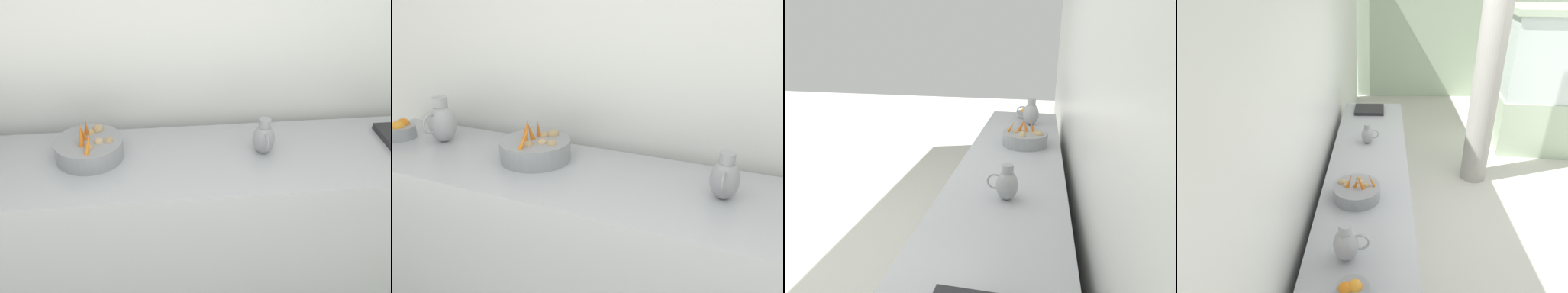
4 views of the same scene
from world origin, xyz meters
TOP-DOWN VIEW (x-y plane):
  - ground_plane at (0.00, 0.00)m, footprint 14.56×14.56m
  - tile_wall_left at (-1.95, 0.32)m, footprint 0.10×7.71m
  - prep_counter at (-1.50, -0.18)m, footprint 0.69×3.10m
  - vegetable_colander at (-1.56, -0.62)m, footprint 0.35×0.35m
  - orange_bowl at (-1.53, -1.50)m, footprint 0.17×0.17m
  - metal_pitcher_tall at (-1.58, -1.23)m, footprint 0.21×0.15m
  - metal_pitcher_short at (-1.52, 0.28)m, footprint 0.17×0.12m

SIDE VIEW (x-z plane):
  - ground_plane at x=0.00m, z-range 0.00..0.00m
  - prep_counter at x=-1.50m, z-range 0.00..0.92m
  - orange_bowl at x=-1.53m, z-range 0.91..1.01m
  - vegetable_colander at x=-1.56m, z-range 0.86..1.08m
  - metal_pitcher_short at x=-1.52m, z-range 0.91..1.10m
  - metal_pitcher_tall at x=-1.58m, z-range 0.90..1.16m
  - tile_wall_left at x=-1.95m, z-range 0.00..3.00m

